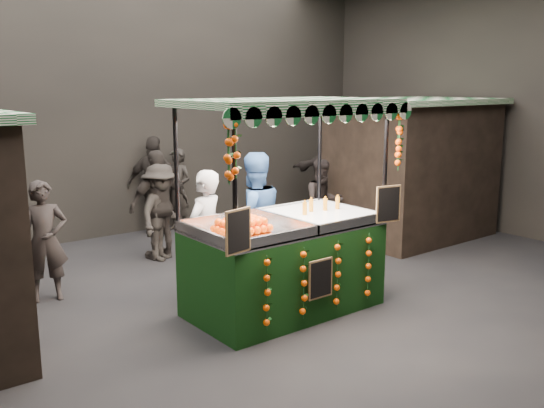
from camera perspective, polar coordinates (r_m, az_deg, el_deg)
ground at (r=7.84m, az=0.68°, el=-10.02°), size 12.00×12.00×0.00m
market_hall at (r=7.32m, az=0.74°, el=15.45°), size 12.10×10.10×5.05m
neighbour_stall_right at (r=11.60m, az=13.16°, el=3.39°), size 3.00×2.20×2.60m
juice_stall at (r=7.57m, az=1.40°, el=-4.19°), size 2.77×1.63×2.69m
vendor_grey at (r=8.02m, az=-6.43°, el=-2.99°), size 0.76×0.65×1.76m
vendor_blue at (r=8.47m, az=-1.79°, el=-1.55°), size 1.06×0.89×1.93m
shopper_0 at (r=8.50m, az=-20.85°, el=-3.32°), size 0.67×0.52×1.63m
shopper_1 at (r=10.69m, az=4.88°, el=0.10°), size 0.91×0.81×1.56m
shopper_2 at (r=10.01m, az=-10.68°, el=-0.08°), size 1.08×0.48×1.82m
shopper_3 at (r=9.95m, az=-10.57°, el=-0.75°), size 1.19×1.10×1.61m
shopper_5 at (r=13.32m, az=5.42°, el=3.06°), size 1.44×1.77×1.89m
shopper_6 at (r=11.94m, az=-8.94°, el=1.36°), size 0.58×0.69×1.62m
shopper_7 at (r=11.69m, az=-11.06°, el=1.75°), size 1.10×1.12×1.90m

